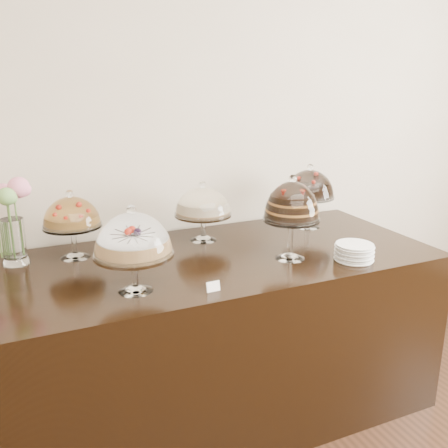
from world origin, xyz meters
name	(u,v)px	position (x,y,z in m)	size (l,w,h in m)	color
wall_back	(214,125)	(0.00, 3.00, 1.50)	(5.00, 0.04, 3.00)	#BCAF97
display_counter	(220,334)	(-0.21, 2.45, 0.45)	(2.20, 1.00, 0.90)	black
cake_stand_sugar_sponge	(133,238)	(-0.71, 2.19, 1.14)	(0.33, 0.33, 0.38)	white
cake_stand_choco_layer	(292,204)	(0.10, 2.27, 1.18)	(0.28, 0.28, 0.43)	white
cake_stand_cheesecake	(203,204)	(-0.19, 2.72, 1.11)	(0.32, 0.32, 0.33)	white
cake_stand_dark_choco	(309,186)	(0.48, 2.69, 1.15)	(0.30, 0.30, 0.38)	white
cake_stand_fruit_tart	(72,215)	(-0.89, 2.72, 1.12)	(0.29, 0.29, 0.35)	white
flower_vase	(8,216)	(-1.17, 2.76, 1.14)	(0.27, 0.25, 0.43)	white
plate_stack	(354,252)	(0.37, 2.11, 0.94)	(0.19, 0.19, 0.08)	silver
price_card_left	(213,286)	(-0.41, 2.05, 0.92)	(0.06, 0.01, 0.04)	white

